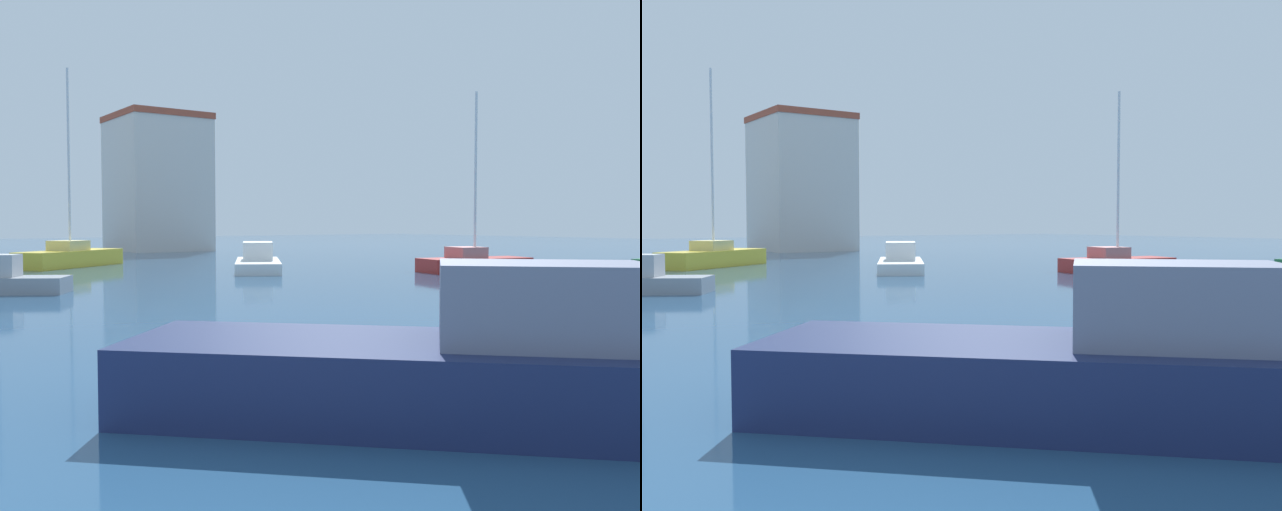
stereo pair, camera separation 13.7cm
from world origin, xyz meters
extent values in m
plane|color=navy|center=(15.00, 20.00, 0.00)|extent=(160.00, 160.00, 0.00)
cube|color=#B22823|center=(26.58, 18.55, 0.32)|extent=(5.65, 2.93, 0.64)
cube|color=#C4716E|center=(26.10, 18.65, 0.90)|extent=(1.69, 1.77, 0.52)
cylinder|color=silver|center=(26.58, 18.55, 4.51)|extent=(0.12, 0.12, 7.73)
cube|color=gold|center=(12.13, 33.13, 0.43)|extent=(6.37, 5.37, 0.85)
cube|color=#DFCD77|center=(12.02, 33.05, 1.11)|extent=(2.20, 2.17, 0.51)
cylinder|color=silver|center=(12.13, 33.13, 5.54)|extent=(0.12, 0.12, 9.37)
cube|color=#19234C|center=(7.95, 2.01, 0.46)|extent=(7.38, 7.41, 0.91)
cube|color=slate|center=(8.49, 1.47, 1.38)|extent=(2.69, 2.69, 0.94)
cube|color=white|center=(18.54, 24.89, 0.25)|extent=(4.99, 6.59, 0.51)
cube|color=silver|center=(18.65, 25.08, 0.94)|extent=(2.34, 2.67, 0.87)
cube|color=beige|center=(23.94, 50.13, 5.26)|extent=(6.61, 7.66, 10.51)
cube|color=#9E4733|center=(23.94, 50.13, 10.76)|extent=(6.74, 7.81, 0.50)
camera|label=1|loc=(1.89, -3.36, 2.31)|focal=38.60mm
camera|label=2|loc=(2.01, -3.44, 2.31)|focal=38.60mm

